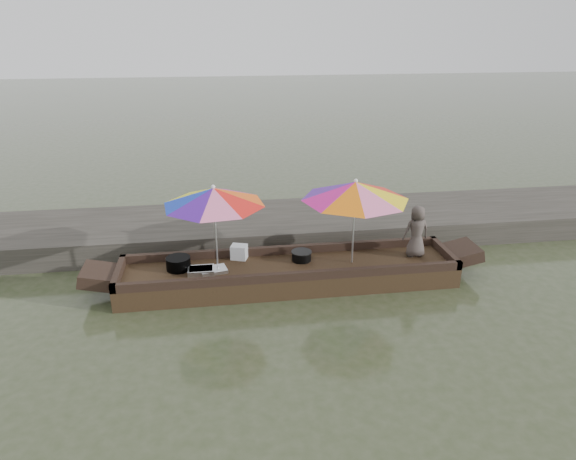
{
  "coord_description": "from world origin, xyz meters",
  "views": [
    {
      "loc": [
        -1.21,
        -8.09,
        4.33
      ],
      "look_at": [
        0.0,
        0.1,
        1.0
      ],
      "focal_mm": 32.0,
      "sensor_mm": 36.0,
      "label": 1
    }
  ],
  "objects": [
    {
      "name": "charcoal_grill",
      "position": [
        0.26,
        0.21,
        0.43
      ],
      "size": [
        0.35,
        0.35,
        0.16
      ],
      "primitive_type": "cylinder",
      "color": "black",
      "rests_on": "boat_hull"
    },
    {
      "name": "cooking_pot",
      "position": [
        -1.92,
        0.16,
        0.46
      ],
      "size": [
        0.42,
        0.42,
        0.22
      ],
      "primitive_type": "cylinder",
      "color": "black",
      "rests_on": "boat_hull"
    },
    {
      "name": "dock",
      "position": [
        0.0,
        2.2,
        0.25
      ],
      "size": [
        22.0,
        2.2,
        0.5
      ],
      "primitive_type": "cube",
      "color": "#2D2B26",
      "rests_on": "ground"
    },
    {
      "name": "umbrella_bow",
      "position": [
        -1.25,
        0.0,
        1.12
      ],
      "size": [
        2.11,
        2.11,
        1.55
      ],
      "primitive_type": null,
      "rotation": [
        0.0,
        0.0,
        -0.27
      ],
      "color": "#FF570C",
      "rests_on": "boat_hull"
    },
    {
      "name": "tray_scallop",
      "position": [
        -1.32,
        -0.03,
        0.38
      ],
      "size": [
        0.5,
        0.4,
        0.06
      ],
      "primitive_type": "cube",
      "rotation": [
        0.0,
        0.0,
        0.21
      ],
      "color": "silver",
      "rests_on": "boat_hull"
    },
    {
      "name": "umbrella_stern",
      "position": [
        1.15,
        0.0,
        1.12
      ],
      "size": [
        2.03,
        2.03,
        1.55
      ],
      "primitive_type": null,
      "rotation": [
        0.0,
        0.0,
        -0.09
      ],
      "color": "red",
      "rests_on": "boat_hull"
    },
    {
      "name": "vendor",
      "position": [
        2.36,
        0.1,
        0.84
      ],
      "size": [
        0.49,
        0.33,
        0.97
      ],
      "primitive_type": "imported",
      "rotation": [
        0.0,
        0.0,
        3.18
      ],
      "color": "#473E3A",
      "rests_on": "boat_hull"
    },
    {
      "name": "supply_bag",
      "position": [
        -0.85,
        0.45,
        0.48
      ],
      "size": [
        0.33,
        0.3,
        0.26
      ],
      "primitive_type": "cube",
      "rotation": [
        0.0,
        0.0,
        -0.32
      ],
      "color": "silver",
      "rests_on": "boat_hull"
    },
    {
      "name": "boat_hull",
      "position": [
        0.0,
        0.0,
        0.17
      ],
      "size": [
        5.92,
        1.2,
        0.35
      ],
      "primitive_type": "cube",
      "color": "black",
      "rests_on": "water"
    },
    {
      "name": "water",
      "position": [
        0.0,
        0.0,
        0.0
      ],
      "size": [
        80.0,
        80.0,
        0.0
      ],
      "primitive_type": "plane",
      "color": "#323C21",
      "rests_on": "ground"
    },
    {
      "name": "tray_crayfish",
      "position": [
        -1.53,
        -0.05,
        0.39
      ],
      "size": [
        0.45,
        0.31,
        0.09
      ],
      "primitive_type": "cube",
      "rotation": [
        0.0,
        0.0,
        -0.01
      ],
      "color": "silver",
      "rests_on": "boat_hull"
    }
  ]
}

